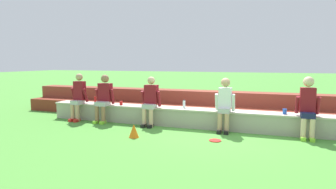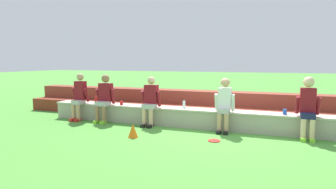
{
  "view_description": "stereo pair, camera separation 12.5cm",
  "coord_description": "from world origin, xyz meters",
  "px_view_note": "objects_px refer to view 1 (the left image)",
  "views": [
    {
      "loc": [
        1.04,
        -6.92,
        1.71
      ],
      "look_at": [
        -1.48,
        0.24,
        0.83
      ],
      "focal_mm": 30.51,
      "sensor_mm": 36.0,
      "label": 1
    },
    {
      "loc": [
        1.16,
        -6.88,
        1.71
      ],
      "look_at": [
        -1.48,
        0.24,
        0.83
      ],
      "focal_mm": 30.51,
      "sensor_mm": 36.0,
      "label": 2
    }
  ],
  "objects_px": {
    "person_right_of_center": "(225,103)",
    "water_bottle_center_gap": "(95,100)",
    "plastic_cup_left_end": "(285,111)",
    "frisbee": "(215,140)",
    "water_bottle_near_right": "(184,104)",
    "sports_cone": "(134,131)",
    "plastic_cup_right_end": "(121,103)",
    "person_left_of_center": "(104,97)",
    "person_center": "(150,100)",
    "person_far_left": "(78,96)",
    "person_far_right": "(308,105)"
  },
  "relations": [
    {
      "from": "person_right_of_center",
      "to": "frisbee",
      "type": "distance_m",
      "value": 1.12
    },
    {
      "from": "water_bottle_near_right",
      "to": "water_bottle_center_gap",
      "type": "height_order",
      "value": "water_bottle_near_right"
    },
    {
      "from": "person_left_of_center",
      "to": "frisbee",
      "type": "height_order",
      "value": "person_left_of_center"
    },
    {
      "from": "water_bottle_near_right",
      "to": "sports_cone",
      "type": "xyz_separation_m",
      "value": [
        -0.74,
        -1.5,
        -0.43
      ]
    },
    {
      "from": "person_far_left",
      "to": "water_bottle_center_gap",
      "type": "height_order",
      "value": "person_far_left"
    },
    {
      "from": "person_far_left",
      "to": "sports_cone",
      "type": "bearing_deg",
      "value": -26.99
    },
    {
      "from": "person_right_of_center",
      "to": "person_center",
      "type": "bearing_deg",
      "value": 179.37
    },
    {
      "from": "plastic_cup_left_end",
      "to": "frisbee",
      "type": "height_order",
      "value": "plastic_cup_left_end"
    },
    {
      "from": "person_far_right",
      "to": "plastic_cup_right_end",
      "type": "xyz_separation_m",
      "value": [
        -4.77,
        0.18,
        -0.2
      ]
    },
    {
      "from": "person_far_right",
      "to": "water_bottle_near_right",
      "type": "distance_m",
      "value": 2.94
    },
    {
      "from": "person_center",
      "to": "water_bottle_near_right",
      "type": "xyz_separation_m",
      "value": [
        0.86,
        0.27,
        -0.1
      ]
    },
    {
      "from": "water_bottle_center_gap",
      "to": "frisbee",
      "type": "distance_m",
      "value": 3.94
    },
    {
      "from": "plastic_cup_right_end",
      "to": "frisbee",
      "type": "distance_m",
      "value": 3.13
    },
    {
      "from": "sports_cone",
      "to": "person_right_of_center",
      "type": "bearing_deg",
      "value": 33.25
    },
    {
      "from": "person_far_right",
      "to": "water_bottle_center_gap",
      "type": "distance_m",
      "value": 5.63
    },
    {
      "from": "person_center",
      "to": "plastic_cup_left_end",
      "type": "height_order",
      "value": "person_center"
    },
    {
      "from": "water_bottle_near_right",
      "to": "plastic_cup_left_end",
      "type": "bearing_deg",
      "value": -1.79
    },
    {
      "from": "person_center",
      "to": "plastic_cup_right_end",
      "type": "distance_m",
      "value": 1.01
    },
    {
      "from": "person_left_of_center",
      "to": "water_bottle_near_right",
      "type": "distance_m",
      "value": 2.3
    },
    {
      "from": "plastic_cup_right_end",
      "to": "person_left_of_center",
      "type": "bearing_deg",
      "value": -157.72
    },
    {
      "from": "person_left_of_center",
      "to": "sports_cone",
      "type": "xyz_separation_m",
      "value": [
        1.54,
        -1.25,
        -0.56
      ]
    },
    {
      "from": "person_far_right",
      "to": "water_bottle_center_gap",
      "type": "relative_size",
      "value": 6.41
    },
    {
      "from": "water_bottle_center_gap",
      "to": "person_left_of_center",
      "type": "bearing_deg",
      "value": -24.18
    },
    {
      "from": "person_left_of_center",
      "to": "person_center",
      "type": "xyz_separation_m",
      "value": [
        1.43,
        -0.02,
        -0.03
      ]
    },
    {
      "from": "person_far_left",
      "to": "water_bottle_near_right",
      "type": "relative_size",
      "value": 6.14
    },
    {
      "from": "person_right_of_center",
      "to": "water_bottle_center_gap",
      "type": "xyz_separation_m",
      "value": [
        -3.8,
        0.22,
        -0.12
      ]
    },
    {
      "from": "plastic_cup_left_end",
      "to": "plastic_cup_right_end",
      "type": "distance_m",
      "value": 4.31
    },
    {
      "from": "person_far_right",
      "to": "sports_cone",
      "type": "height_order",
      "value": "person_far_right"
    },
    {
      "from": "water_bottle_center_gap",
      "to": "plastic_cup_right_end",
      "type": "bearing_deg",
      "value": -0.19
    },
    {
      "from": "water_bottle_near_right",
      "to": "sports_cone",
      "type": "height_order",
      "value": "water_bottle_near_right"
    },
    {
      "from": "person_center",
      "to": "water_bottle_near_right",
      "type": "relative_size",
      "value": 5.9
    },
    {
      "from": "plastic_cup_right_end",
      "to": "water_bottle_near_right",
      "type": "bearing_deg",
      "value": 2.29
    },
    {
      "from": "person_right_of_center",
      "to": "frisbee",
      "type": "xyz_separation_m",
      "value": [
        -0.06,
        -0.88,
        -0.69
      ]
    },
    {
      "from": "plastic_cup_left_end",
      "to": "plastic_cup_right_end",
      "type": "height_order",
      "value": "plastic_cup_left_end"
    },
    {
      "from": "person_left_of_center",
      "to": "plastic_cup_left_end",
      "type": "height_order",
      "value": "person_left_of_center"
    },
    {
      "from": "sports_cone",
      "to": "person_far_right",
      "type": "bearing_deg",
      "value": 18.86
    },
    {
      "from": "plastic_cup_right_end",
      "to": "sports_cone",
      "type": "bearing_deg",
      "value": -52.46
    },
    {
      "from": "plastic_cup_left_end",
      "to": "person_far_right",
      "type": "bearing_deg",
      "value": -20.53
    },
    {
      "from": "person_far_left",
      "to": "person_left_of_center",
      "type": "bearing_deg",
      "value": 2.63
    },
    {
      "from": "person_right_of_center",
      "to": "plastic_cup_left_end",
      "type": "height_order",
      "value": "person_right_of_center"
    },
    {
      "from": "plastic_cup_left_end",
      "to": "sports_cone",
      "type": "distance_m",
      "value": 3.53
    },
    {
      "from": "frisbee",
      "to": "plastic_cup_right_end",
      "type": "bearing_deg",
      "value": 159.14
    },
    {
      "from": "person_far_right",
      "to": "frisbee",
      "type": "distance_m",
      "value": 2.22
    },
    {
      "from": "person_right_of_center",
      "to": "plastic_cup_left_end",
      "type": "relative_size",
      "value": 10.49
    },
    {
      "from": "person_center",
      "to": "sports_cone",
      "type": "distance_m",
      "value": 1.35
    },
    {
      "from": "water_bottle_near_right",
      "to": "sports_cone",
      "type": "distance_m",
      "value": 1.73
    },
    {
      "from": "person_far_left",
      "to": "water_bottle_near_right",
      "type": "bearing_deg",
      "value": 5.4
    },
    {
      "from": "person_center",
      "to": "plastic_cup_right_end",
      "type": "relative_size",
      "value": 12.19
    },
    {
      "from": "water_bottle_near_right",
      "to": "water_bottle_center_gap",
      "type": "xyz_separation_m",
      "value": [
        -2.69,
        -0.07,
        -0.0
      ]
    },
    {
      "from": "person_far_left",
      "to": "person_right_of_center",
      "type": "height_order",
      "value": "person_far_left"
    }
  ]
}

